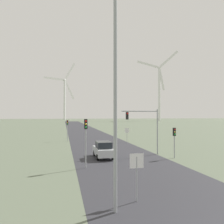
{
  "coord_description": "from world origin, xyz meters",
  "views": [
    {
      "loc": [
        -6.06,
        -5.49,
        4.76
      ],
      "look_at": [
        0.0,
        21.76,
        5.18
      ],
      "focal_mm": 35.0,
      "sensor_mm": 36.0,
      "label": 1
    }
  ],
  "objects_px": {
    "streetlamp": "(115,73)",
    "stop_sign_far": "(127,132)",
    "traffic_light_post_near_right": "(174,136)",
    "car_approaching": "(103,150)",
    "traffic_light_mast_overhead": "(145,122)",
    "stop_sign_near": "(137,168)",
    "wind_turbine_left": "(65,94)",
    "traffic_light_post_mid_left": "(67,126)",
    "traffic_light_post_near_left": "(86,132)",
    "wind_turbine_center": "(159,88)"
  },
  "relations": [
    {
      "from": "stop_sign_near",
      "to": "traffic_light_post_mid_left",
      "type": "bearing_deg",
      "value": 96.31
    },
    {
      "from": "stop_sign_near",
      "to": "stop_sign_far",
      "type": "distance_m",
      "value": 26.62
    },
    {
      "from": "streetlamp",
      "to": "stop_sign_far",
      "type": "distance_m",
      "value": 28.51
    },
    {
      "from": "car_approaching",
      "to": "traffic_light_post_mid_left",
      "type": "bearing_deg",
      "value": 102.19
    },
    {
      "from": "traffic_light_post_near_right",
      "to": "car_approaching",
      "type": "relative_size",
      "value": 0.82
    },
    {
      "from": "traffic_light_post_mid_left",
      "to": "traffic_light_mast_overhead",
      "type": "distance_m",
      "value": 18.51
    },
    {
      "from": "stop_sign_near",
      "to": "car_approaching",
      "type": "xyz_separation_m",
      "value": [
        0.4,
        12.56,
        -0.94
      ]
    },
    {
      "from": "traffic_light_mast_overhead",
      "to": "stop_sign_near",
      "type": "bearing_deg",
      "value": -112.81
    },
    {
      "from": "streetlamp",
      "to": "traffic_light_mast_overhead",
      "type": "xyz_separation_m",
      "value": [
        7.07,
        14.39,
        -2.91
      ]
    },
    {
      "from": "streetlamp",
      "to": "stop_sign_near",
      "type": "distance_m",
      "value": 5.34
    },
    {
      "from": "traffic_light_post_mid_left",
      "to": "car_approaching",
      "type": "distance_m",
      "value": 17.48
    },
    {
      "from": "traffic_light_post_near_right",
      "to": "wind_turbine_center",
      "type": "height_order",
      "value": "wind_turbine_center"
    },
    {
      "from": "streetlamp",
      "to": "wind_turbine_center",
      "type": "height_order",
      "value": "wind_turbine_center"
    },
    {
      "from": "traffic_light_post_mid_left",
      "to": "wind_turbine_center",
      "type": "distance_m",
      "value": 165.57
    },
    {
      "from": "stop_sign_near",
      "to": "car_approaching",
      "type": "relative_size",
      "value": 0.64
    },
    {
      "from": "car_approaching",
      "to": "traffic_light_mast_overhead",
      "type": "bearing_deg",
      "value": 8.49
    },
    {
      "from": "stop_sign_far",
      "to": "wind_turbine_left",
      "type": "xyz_separation_m",
      "value": [
        -9.99,
        198.56,
        25.1
      ]
    },
    {
      "from": "streetlamp",
      "to": "stop_sign_far",
      "type": "xyz_separation_m",
      "value": [
        8.5,
        26.72,
        -5.14
      ]
    },
    {
      "from": "stop_sign_near",
      "to": "car_approaching",
      "type": "height_order",
      "value": "stop_sign_near"
    },
    {
      "from": "car_approaching",
      "to": "wind_turbine_left",
      "type": "relative_size",
      "value": 0.07
    },
    {
      "from": "streetlamp",
      "to": "stop_sign_near",
      "type": "height_order",
      "value": "streetlamp"
    },
    {
      "from": "traffic_light_post_near_left",
      "to": "wind_turbine_center",
      "type": "distance_m",
      "value": 183.41
    },
    {
      "from": "wind_turbine_center",
      "to": "wind_turbine_left",
      "type": "bearing_deg",
      "value": 146.9
    },
    {
      "from": "streetlamp",
      "to": "traffic_light_post_near_left",
      "type": "distance_m",
      "value": 9.96
    },
    {
      "from": "streetlamp",
      "to": "car_approaching",
      "type": "bearing_deg",
      "value": 82.2
    },
    {
      "from": "traffic_light_post_near_right",
      "to": "traffic_light_post_mid_left",
      "type": "bearing_deg",
      "value": 121.1
    },
    {
      "from": "traffic_light_post_near_right",
      "to": "wind_turbine_left",
      "type": "relative_size",
      "value": 0.05
    },
    {
      "from": "wind_turbine_left",
      "to": "traffic_light_mast_overhead",
      "type": "bearing_deg",
      "value": -87.67
    },
    {
      "from": "stop_sign_near",
      "to": "traffic_light_post_near_left",
      "type": "bearing_deg",
      "value": 103.7
    },
    {
      "from": "stop_sign_near",
      "to": "traffic_light_post_near_right",
      "type": "height_order",
      "value": "traffic_light_post_near_right"
    },
    {
      "from": "streetlamp",
      "to": "traffic_light_mast_overhead",
      "type": "height_order",
      "value": "streetlamp"
    },
    {
      "from": "stop_sign_near",
      "to": "streetlamp",
      "type": "bearing_deg",
      "value": -144.4
    },
    {
      "from": "traffic_light_post_near_left",
      "to": "traffic_light_mast_overhead",
      "type": "height_order",
      "value": "traffic_light_mast_overhead"
    },
    {
      "from": "stop_sign_far",
      "to": "streetlamp",
      "type": "bearing_deg",
      "value": -107.64
    },
    {
      "from": "wind_turbine_center",
      "to": "traffic_light_mast_overhead",
      "type": "bearing_deg",
      "value": -115.4
    },
    {
      "from": "streetlamp",
      "to": "traffic_light_mast_overhead",
      "type": "distance_m",
      "value": 16.3
    },
    {
      "from": "stop_sign_far",
      "to": "traffic_light_post_mid_left",
      "type": "height_order",
      "value": "traffic_light_post_mid_left"
    },
    {
      "from": "traffic_light_post_mid_left",
      "to": "wind_turbine_center",
      "type": "relative_size",
      "value": 0.06
    },
    {
      "from": "stop_sign_far",
      "to": "wind_turbine_left",
      "type": "height_order",
      "value": "wind_turbine_left"
    },
    {
      "from": "traffic_light_post_near_right",
      "to": "car_approaching",
      "type": "height_order",
      "value": "traffic_light_post_near_right"
    },
    {
      "from": "traffic_light_post_near_right",
      "to": "car_approaching",
      "type": "bearing_deg",
      "value": 166.4
    },
    {
      "from": "stop_sign_near",
      "to": "wind_turbine_center",
      "type": "bearing_deg",
      "value": 64.8
    },
    {
      "from": "stop_sign_far",
      "to": "wind_turbine_left",
      "type": "relative_size",
      "value": 0.04
    },
    {
      "from": "streetlamp",
      "to": "traffic_light_post_near_left",
      "type": "height_order",
      "value": "streetlamp"
    },
    {
      "from": "streetlamp",
      "to": "car_approaching",
      "type": "distance_m",
      "value": 14.98
    },
    {
      "from": "wind_turbine_center",
      "to": "streetlamp",
      "type": "bearing_deg",
      "value": -115.46
    },
    {
      "from": "stop_sign_near",
      "to": "wind_turbine_center",
      "type": "xyz_separation_m",
      "value": [
        80.04,
        170.12,
        27.67
      ]
    },
    {
      "from": "traffic_light_post_near_left",
      "to": "wind_turbine_left",
      "type": "height_order",
      "value": "wind_turbine_left"
    },
    {
      "from": "traffic_light_post_near_right",
      "to": "traffic_light_post_mid_left",
      "type": "relative_size",
      "value": 0.87
    },
    {
      "from": "traffic_light_post_near_left",
      "to": "traffic_light_mast_overhead",
      "type": "bearing_deg",
      "value": 34.05
    }
  ]
}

